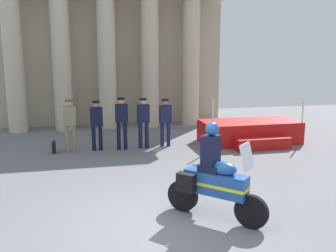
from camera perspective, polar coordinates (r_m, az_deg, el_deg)
ground_plane at (r=7.10m, az=-1.11°, el=-15.29°), size 28.00×28.00×0.00m
colonnade_backdrop at (r=16.49m, az=-9.50°, el=11.60°), size 10.60×1.60×6.48m
reviewing_stand at (r=13.64m, az=12.44°, el=-0.96°), size 3.44×2.09×1.68m
officer_in_row_0 at (r=12.39m, az=-14.80°, el=0.71°), size 0.41×0.27×1.71m
officer_in_row_1 at (r=12.38m, az=-10.87°, el=0.68°), size 0.41×0.27×1.64m
officer_in_row_2 at (r=12.34m, az=-7.10°, el=1.05°), size 0.41×0.27×1.73m
officer_in_row_3 at (r=12.47m, az=-3.79°, el=1.09°), size 0.41×0.27×1.69m
officer_in_row_4 at (r=12.70m, az=-0.41°, el=1.14°), size 0.41×0.27×1.64m
motorcycle_with_rider at (r=7.23m, az=6.80°, el=-8.04°), size 1.54×1.58×1.90m
briefcase_on_ground at (r=12.58m, az=-17.04°, el=-3.12°), size 0.10×0.32×0.36m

